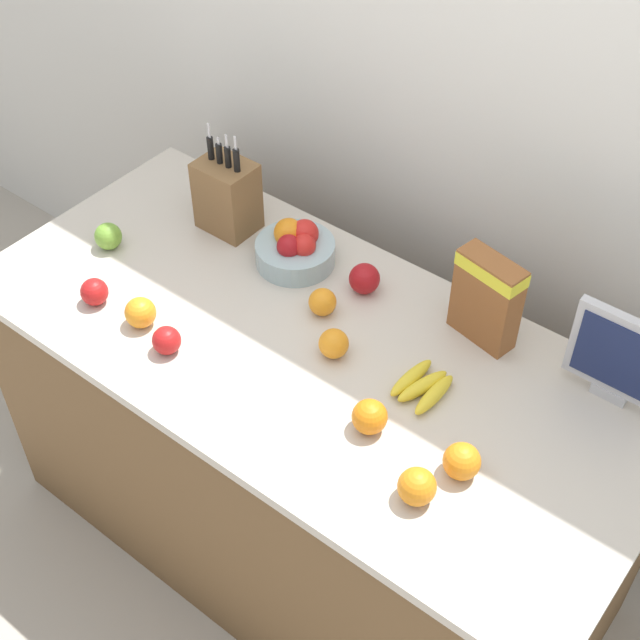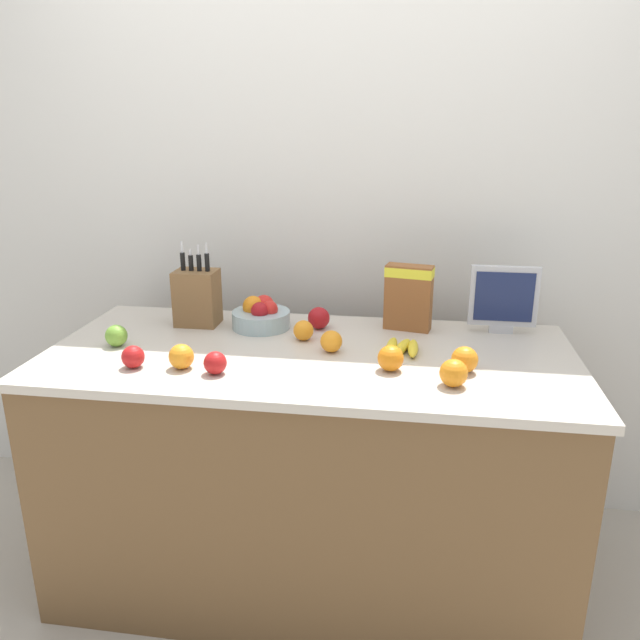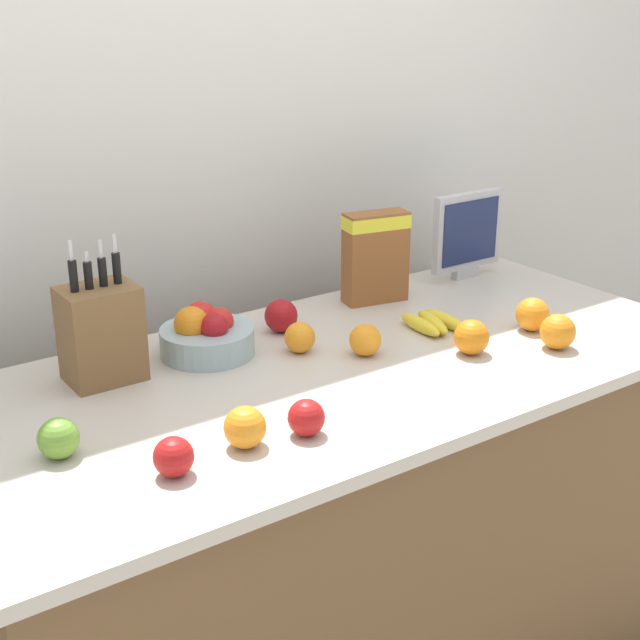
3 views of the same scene
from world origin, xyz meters
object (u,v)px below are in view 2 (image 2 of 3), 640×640
small_monitor (504,298)px  apple_leftmost (116,336)px  apple_middle (319,318)px  orange_back_center (454,373)px  fruit_bowl (261,315)px  apple_front (215,363)px  orange_front_center (303,330)px  apple_near_bananas (133,357)px  cereal_box (409,294)px  orange_by_cereal (331,341)px  orange_front_left (465,360)px  knife_block (197,297)px  orange_mid_right (391,358)px  banana_bunch (402,347)px  orange_near_bowl (181,356)px

small_monitor → apple_leftmost: size_ratio=3.30×
apple_middle → orange_back_center: 0.67m
fruit_bowl → apple_leftmost: fruit_bowl is taller
apple_front → orange_front_center: size_ratio=0.99×
small_monitor → apple_near_bananas: (-1.20, -0.52, -0.10)m
cereal_box → orange_by_cereal: 0.39m
fruit_bowl → cereal_box: bearing=6.7°
apple_near_bananas → orange_front_center: 0.60m
orange_front_left → orange_by_cereal: orange_front_left is taller
small_monitor → orange_front_left: (-0.16, -0.40, -0.09)m
cereal_box → apple_front: (-0.58, -0.53, -0.10)m
orange_front_left → orange_by_cereal: 0.45m
apple_front → orange_back_center: (0.73, 0.02, 0.01)m
apple_near_bananas → orange_back_center: orange_back_center is taller
apple_leftmost → orange_front_left: orange_front_left is taller
apple_near_bananas → apple_leftmost: bearing=128.8°
small_monitor → orange_by_cereal: (-0.60, -0.29, -0.10)m
knife_block → orange_mid_right: size_ratio=3.89×
apple_front → apple_near_bananas: bearing=178.0°
fruit_bowl → banana_bunch: size_ratio=1.33×
banana_bunch → orange_front_left: (0.20, -0.15, 0.02)m
small_monitor → cereal_box: small_monitor is taller
orange_mid_right → orange_near_bowl: orange_mid_right is taller
apple_middle → orange_mid_right: same height
small_monitor → orange_mid_right: (-0.39, -0.43, -0.09)m
apple_front → cereal_box: bearing=42.1°
fruit_bowl → apple_middle: bearing=4.9°
orange_near_bowl → orange_front_left: (0.89, 0.10, 0.00)m
banana_bunch → orange_front_center: bearing=169.1°
fruit_bowl → orange_back_center: fruit_bowl is taller
apple_near_bananas → orange_by_cereal: 0.65m
apple_leftmost → apple_front: 0.46m
cereal_box → orange_mid_right: bearing=-85.1°
orange_front_left → orange_back_center: 0.12m
orange_mid_right → orange_by_cereal: orange_mid_right is taller
apple_leftmost → apple_near_bananas: 0.23m
fruit_bowl → apple_middle: 0.22m
cereal_box → fruit_bowl: cereal_box is taller
knife_block → orange_back_center: (0.94, -0.45, -0.07)m
orange_mid_right → orange_back_center: bearing=-26.1°
orange_near_bowl → orange_mid_right: bearing=7.0°
cereal_box → apple_leftmost: bearing=-150.2°
banana_bunch → cereal_box: bearing=87.2°
small_monitor → fruit_bowl: size_ratio=1.15×
knife_block → apple_front: (0.22, -0.47, -0.07)m
orange_by_cereal → small_monitor: bearing=26.0°
cereal_box → orange_near_bowl: 0.87m
orange_front_left → apple_leftmost: bearing=177.2°
orange_back_center → fruit_bowl: bearing=147.2°
orange_back_center → orange_mid_right: bearing=153.9°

